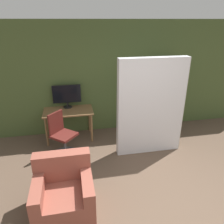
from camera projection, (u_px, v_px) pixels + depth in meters
ground_plane at (164, 220)px, 3.17m from camera, size 16.00×16.00×0.00m
wall_back at (119, 78)px, 5.40m from camera, size 8.00×0.06×2.70m
desk at (69, 114)px, 5.13m from camera, size 1.14×0.65×0.73m
monitor at (67, 95)px, 5.15m from camera, size 0.67×0.20×0.56m
office_chair at (62, 138)px, 4.60m from camera, size 0.62×0.62×0.94m
bookshelf at (156, 95)px, 5.60m from camera, size 0.61×0.30×1.73m
mattress_near at (151, 108)px, 4.47m from camera, size 1.40×0.19×2.04m
armchair at (64, 192)px, 3.24m from camera, size 0.85×0.80×0.85m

